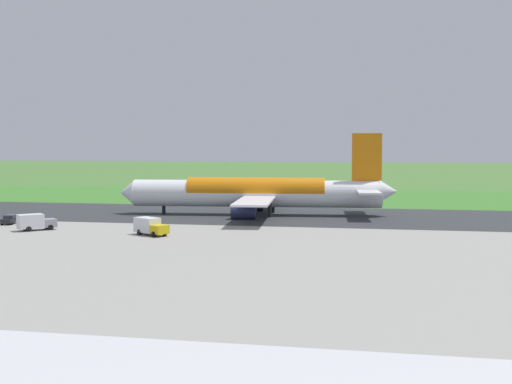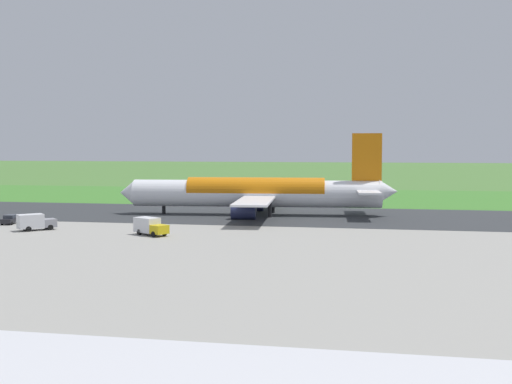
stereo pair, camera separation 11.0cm
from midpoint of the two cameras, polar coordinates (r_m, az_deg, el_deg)
name	(u,v)px [view 1 (the left image)]	position (r m, az deg, el deg)	size (l,w,h in m)	color
ground_plane	(261,215)	(125.11, 0.38, -2.06)	(800.00, 800.00, 0.00)	#477233
runway_asphalt	(261,215)	(125.10, 0.38, -2.05)	(600.00, 34.65, 0.06)	#2D3033
apron_concrete	(169,269)	(71.49, -7.75, -6.76)	(440.00, 110.00, 0.05)	gray
grass_verge_foreground	(287,199)	(161.51, 2.75, -0.66)	(600.00, 80.00, 0.04)	#3C782B
airliner_main	(258,193)	(124.84, 0.15, -0.07)	(54.15, 44.36, 15.88)	white
service_truck_baggage	(35,222)	(108.19, -18.94, -2.51)	(5.70, 5.69, 2.65)	gray
service_truck_fuel	(150,226)	(98.26, -9.35, -2.99)	(6.12, 4.94, 2.65)	gold
service_car_ops	(10,219)	(118.55, -20.90, -2.27)	(2.54, 4.46, 1.62)	black
no_stopping_sign	(228,194)	(161.13, -2.46, -0.20)	(0.60, 0.10, 2.23)	slate
traffic_cone_orange	(222,196)	(168.29, -2.99, -0.38)	(0.40, 0.40, 0.55)	orange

